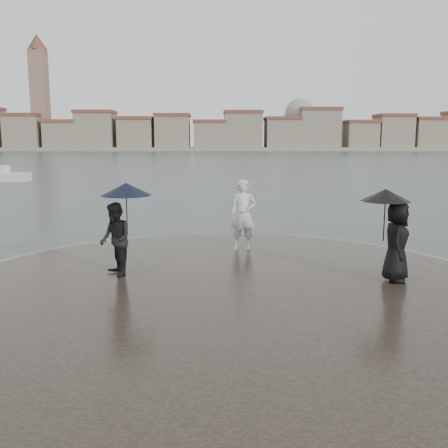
{
  "coord_description": "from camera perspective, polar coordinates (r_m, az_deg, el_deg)",
  "views": [
    {
      "loc": [
        -0.34,
        -6.25,
        3.3
      ],
      "look_at": [
        0.0,
        4.8,
        1.45
      ],
      "focal_mm": 40.0,
      "sensor_mm": 36.0,
      "label": 1
    }
  ],
  "objects": [
    {
      "name": "ground",
      "position": [
        7.07,
        1.26,
        -18.3
      ],
      "size": [
        400.0,
        400.0,
        0.0
      ],
      "primitive_type": "plane",
      "color": "#2B3835",
      "rests_on": "ground"
    },
    {
      "name": "kerb_ring",
      "position": [
        10.25,
        0.23,
        -8.34
      ],
      "size": [
        12.5,
        12.5,
        0.32
      ],
      "primitive_type": "cylinder",
      "color": "gray",
      "rests_on": "ground"
    },
    {
      "name": "quay_tip",
      "position": [
        10.24,
        0.23,
        -8.23
      ],
      "size": [
        11.9,
        11.9,
        0.36
      ],
      "primitive_type": "cylinder",
      "color": "#2D261E",
      "rests_on": "ground"
    },
    {
      "name": "statue",
      "position": [
        13.57,
        2.21,
        1.08
      ],
      "size": [
        0.77,
        0.58,
        1.91
      ],
      "primitive_type": "imported",
      "rotation": [
        0.0,
        0.0,
        -0.18
      ],
      "color": "silver",
      "rests_on": "quay_tip"
    },
    {
      "name": "visitor_left",
      "position": [
        11.1,
        -11.94,
        0.03
      ],
      "size": [
        1.27,
        1.16,
        2.04
      ],
      "color": "black",
      "rests_on": "quay_tip"
    },
    {
      "name": "visitor_right",
      "position": [
        11.02,
        18.82,
        -0.56
      ],
      "size": [
        1.16,
        1.1,
        1.95
      ],
      "color": "black",
      "rests_on": "quay_tip"
    },
    {
      "name": "far_skyline",
      "position": [
        167.08,
        -3.87,
        10.26
      ],
      "size": [
        260.0,
        20.0,
        37.0
      ],
      "color": "gray",
      "rests_on": "ground"
    },
    {
      "name": "boats",
      "position": [
        41.25,
        3.48,
        5.41
      ],
      "size": [
        48.27,
        4.69,
        1.5
      ],
      "color": "silver",
      "rests_on": "ground"
    }
  ]
}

